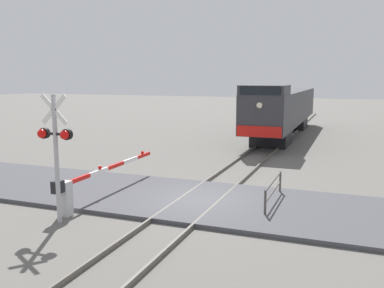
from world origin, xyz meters
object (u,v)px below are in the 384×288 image
at_px(crossing_gate, 83,185).
at_px(guard_railing, 273,189).
at_px(locomotive, 283,109).
at_px(crossing_signal, 55,144).

bearing_deg(crossing_gate, guard_railing, 22.80).
bearing_deg(crossing_gate, locomotive, 80.22).
xyz_separation_m(crossing_signal, crossing_gate, (-0.22, 1.59, -1.71)).
relative_size(crossing_gate, guard_railing, 2.21).
distance_m(locomotive, guard_railing, 18.63).
relative_size(locomotive, guard_railing, 6.12).
height_order(locomotive, crossing_gate, locomotive).
bearing_deg(crossing_signal, guard_railing, 35.10).
distance_m(crossing_signal, crossing_gate, 2.34).
bearing_deg(locomotive, guard_railing, -82.04).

